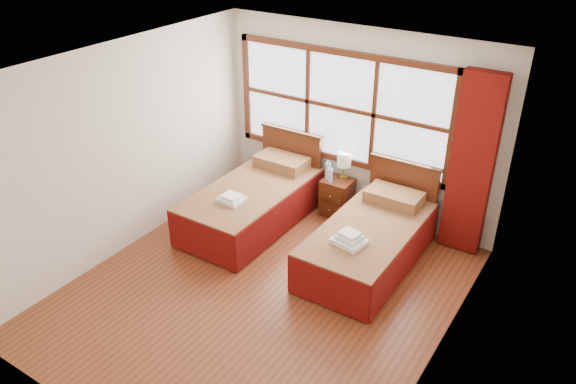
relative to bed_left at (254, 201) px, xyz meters
The scene contains 15 objects.
floor 1.58m from the bed_left, 50.84° to the right, with size 4.50×4.50×0.00m, color brown.
ceiling 2.75m from the bed_left, 50.84° to the right, with size 4.50×4.50×0.00m, color white.
wall_back 1.74m from the bed_left, 47.24° to the left, with size 4.00×4.00×0.00m, color silver.
wall_left 1.86m from the bed_left, 130.61° to the right, with size 4.50×4.50×0.00m, color silver.
wall_right 3.35m from the bed_left, 21.91° to the right, with size 4.50×4.50×0.00m, color silver.
window 1.72m from the bed_left, 54.49° to the left, with size 3.16×0.06×1.56m.
curtain 2.86m from the bed_left, 19.54° to the left, with size 0.50×0.16×2.30m, color maroon.
bed_left is the anchor object (origin of this frame).
bed_right 1.74m from the bed_left, ahead, with size 1.03×2.05×1.00m.
nightstand 1.17m from the bed_left, 43.21° to the left, with size 0.40×0.40×0.54m.
towels_left 0.57m from the bed_left, 88.65° to the right, with size 0.32×0.28×0.09m.
towels_right 1.79m from the bed_left, 16.37° to the right, with size 0.40×0.36×0.15m.
lamp 1.36m from the bed_left, 46.32° to the left, with size 0.19×0.19×0.37m.
bottle_near 1.10m from the bed_left, 47.39° to the left, with size 0.07×0.07×0.27m.
bottle_far 1.10m from the bed_left, 41.18° to the left, with size 0.06×0.06×0.23m.
Camera 1 is at (3.03, -4.14, 4.09)m, focal length 35.00 mm.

